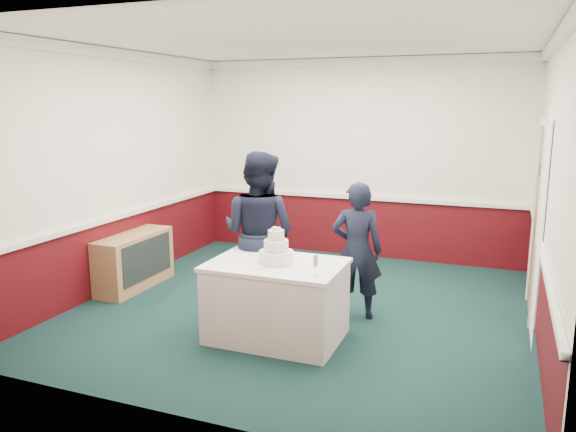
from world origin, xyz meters
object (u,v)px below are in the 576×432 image
(champagne_flute, at_px, (315,262))
(sideboard, at_px, (134,261))
(wedding_cake, at_px, (276,252))
(cake_knife, at_px, (265,268))
(person_woman, at_px, (357,250))
(cake_table, at_px, (276,300))
(person_man, at_px, (259,233))

(champagne_flute, bearing_deg, sideboard, 158.55)
(wedding_cake, xyz_separation_m, cake_knife, (-0.03, -0.20, -0.11))
(sideboard, height_order, champagne_flute, champagne_flute)
(sideboard, bearing_deg, champagne_flute, -21.45)
(champagne_flute, bearing_deg, person_woman, 85.11)
(person_woman, bearing_deg, cake_table, 44.18)
(cake_table, relative_size, person_woman, 0.87)
(champagne_flute, distance_m, person_woman, 1.16)
(cake_table, height_order, person_man, person_man)
(wedding_cake, xyz_separation_m, person_man, (-0.46, 0.61, 0.01))
(sideboard, height_order, cake_knife, cake_knife)
(sideboard, relative_size, wedding_cake, 3.30)
(person_man, bearing_deg, sideboard, 0.04)
(cake_table, bearing_deg, sideboard, 160.36)
(wedding_cake, distance_m, champagne_flute, 0.57)
(cake_knife, xyz_separation_m, champagne_flute, (0.53, -0.08, 0.14))
(cake_table, relative_size, cake_knife, 6.00)
(sideboard, distance_m, cake_knife, 2.54)
(sideboard, bearing_deg, cake_table, -19.64)
(cake_table, bearing_deg, person_woman, 55.34)
(cake_table, xyz_separation_m, person_man, (-0.46, 0.61, 0.51))
(cake_table, relative_size, person_man, 0.72)
(cake_table, distance_m, champagne_flute, 0.78)
(person_man, distance_m, person_woman, 1.10)
(wedding_cake, xyz_separation_m, champagne_flute, (0.50, -0.28, 0.03))
(sideboard, distance_m, wedding_cake, 2.51)
(wedding_cake, height_order, champagne_flute, wedding_cake)
(cake_knife, bearing_deg, wedding_cake, 102.20)
(wedding_cake, height_order, person_woman, person_woman)
(cake_table, bearing_deg, cake_knife, -98.53)
(wedding_cake, height_order, cake_knife, wedding_cake)
(cake_knife, relative_size, person_woman, 0.14)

